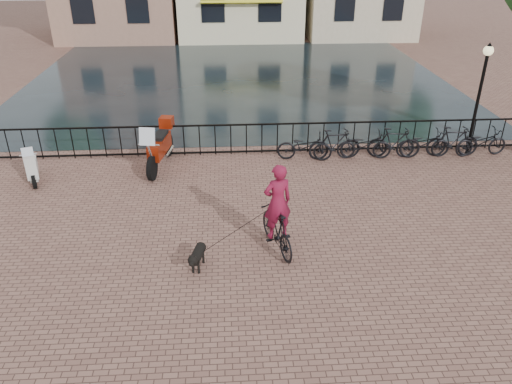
{
  "coord_description": "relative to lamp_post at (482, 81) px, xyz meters",
  "views": [
    {
      "loc": [
        -0.62,
        -6.98,
        6.44
      ],
      "look_at": [
        0.0,
        3.0,
        1.2
      ],
      "focal_mm": 35.0,
      "sensor_mm": 36.0,
      "label": 1
    }
  ],
  "objects": [
    {
      "name": "ground",
      "position": [
        -7.2,
        -7.6,
        -2.38
      ],
      "size": [
        100.0,
        100.0,
        0.0
      ],
      "primitive_type": "plane",
      "color": "brown",
      "rests_on": "ground"
    },
    {
      "name": "canal_water",
      "position": [
        -7.2,
        9.7,
        -2.38
      ],
      "size": [
        20.0,
        20.0,
        0.0
      ],
      "primitive_type": "plane",
      "color": "black",
      "rests_on": "ground"
    },
    {
      "name": "railing",
      "position": [
        -7.2,
        0.4,
        -1.87
      ],
      "size": [
        20.0,
        0.05,
        1.02
      ],
      "color": "black",
      "rests_on": "ground"
    },
    {
      "name": "lamp_post",
      "position": [
        0.0,
        0.0,
        0.0
      ],
      "size": [
        0.3,
        0.3,
        3.45
      ],
      "color": "black",
      "rests_on": "ground"
    },
    {
      "name": "cyclist",
      "position": [
        -6.76,
        -5.14,
        -1.44
      ],
      "size": [
        1.0,
        1.87,
        2.46
      ],
      "rotation": [
        0.0,
        0.0,
        3.43
      ],
      "color": "black",
      "rests_on": "ground"
    },
    {
      "name": "dog",
      "position": [
        -8.52,
        -5.75,
        -2.1
      ],
      "size": [
        0.46,
        0.88,
        0.57
      ],
      "rotation": [
        0.0,
        0.0,
        -0.23
      ],
      "color": "black",
      "rests_on": "ground"
    },
    {
      "name": "motorcycle",
      "position": [
        -9.86,
        -0.46,
        -1.54
      ],
      "size": [
        0.94,
        2.4,
        1.67
      ],
      "rotation": [
        0.0,
        0.0,
        -0.17
      ],
      "color": "maroon",
      "rests_on": "ground"
    },
    {
      "name": "scooter",
      "position": [
        -13.44,
        -1.18,
        -1.74
      ],
      "size": [
        0.83,
        1.44,
        1.29
      ],
      "rotation": [
        0.0,
        0.0,
        0.34
      ],
      "color": "silver",
      "rests_on": "ground"
    },
    {
      "name": "parked_bike_0",
      "position": [
        -5.4,
        -0.2,
        -1.93
      ],
      "size": [
        1.79,
        0.85,
        0.9
      ],
      "primitive_type": "imported",
      "rotation": [
        0.0,
        0.0,
        1.42
      ],
      "color": "black",
      "rests_on": "ground"
    },
    {
      "name": "parked_bike_1",
      "position": [
        -4.45,
        -0.2,
        -1.88
      ],
      "size": [
        1.69,
        0.59,
        1.0
      ],
      "primitive_type": "imported",
      "rotation": [
        0.0,
        0.0,
        1.64
      ],
      "color": "black",
      "rests_on": "ground"
    },
    {
      "name": "parked_bike_2",
      "position": [
        -3.5,
        -0.2,
        -1.93
      ],
      "size": [
        1.75,
        0.71,
        0.9
      ],
      "primitive_type": "imported",
      "rotation": [
        0.0,
        0.0,
        1.5
      ],
      "color": "black",
      "rests_on": "ground"
    },
    {
      "name": "parked_bike_3",
      "position": [
        -2.55,
        -0.2,
        -1.88
      ],
      "size": [
        1.71,
        0.67,
        1.0
      ],
      "primitive_type": "imported",
      "rotation": [
        0.0,
        0.0,
        1.45
      ],
      "color": "black",
      "rests_on": "ground"
    },
    {
      "name": "parked_bike_4",
      "position": [
        -1.6,
        -0.2,
        -1.93
      ],
      "size": [
        1.72,
        0.61,
        0.9
      ],
      "primitive_type": "imported",
      "rotation": [
        0.0,
        0.0,
        1.56
      ],
      "color": "black",
      "rests_on": "ground"
    },
    {
      "name": "parked_bike_5",
      "position": [
        -0.65,
        -0.2,
        -1.88
      ],
      "size": [
        1.68,
        0.54,
        1.0
      ],
      "primitive_type": "imported",
      "rotation": [
        0.0,
        0.0,
        1.53
      ],
      "color": "black",
      "rests_on": "ground"
    },
    {
      "name": "parked_bike_6",
      "position": [
        0.3,
        -0.2,
        -1.93
      ],
      "size": [
        1.77,
        0.76,
        0.9
      ],
      "primitive_type": "imported",
      "rotation": [
        0.0,
        0.0,
        1.67
      ],
      "color": "black",
      "rests_on": "ground"
    }
  ]
}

